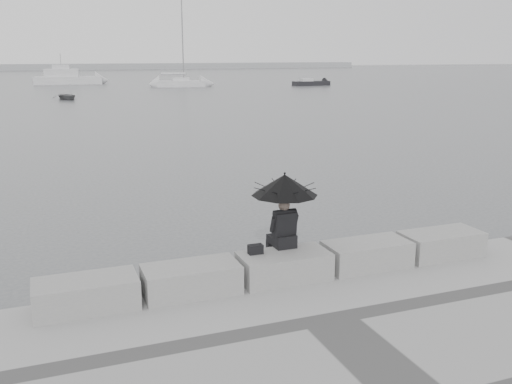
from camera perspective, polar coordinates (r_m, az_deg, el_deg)
name	(u,v)px	position (r m, az deg, el deg)	size (l,w,h in m)	color
ground	(274,296)	(10.90, 1.82, -10.32)	(360.00, 360.00, 0.00)	#474A4C
stone_block_far_left	(86,294)	(9.49, -16.63, -9.79)	(1.60, 0.80, 0.50)	gray
stone_block_left	(191,280)	(9.72, -6.50, -8.69)	(1.60, 0.80, 0.50)	gray
stone_block_centre	(284,266)	(10.23, 2.83, -7.44)	(1.60, 0.80, 0.50)	gray
stone_block_right	(367,255)	(10.99, 11.02, -6.17)	(1.60, 0.80, 0.50)	gray
stone_block_far_right	(441,244)	(11.94, 18.01, -4.98)	(1.60, 0.80, 0.50)	gray
seated_person	(285,193)	(10.18, 2.89, -0.12)	(1.20, 1.20, 1.39)	black
bag	(255,249)	(10.08, -0.05, -5.75)	(0.26, 0.15, 0.17)	black
distant_landmass	(16,67)	(163.78, -22.88, 11.45)	(180.00, 8.00, 2.80)	#97999C
sailboat_right	(181,83)	(79.03, -7.53, 10.79)	(6.74, 3.39, 12.90)	silver
motor_cruiser	(69,78)	(89.03, -18.22, 10.78)	(9.73, 4.06, 4.50)	silver
small_motorboat	(311,83)	(81.74, 5.54, 10.78)	(5.38, 1.89, 1.10)	black
dinghy	(67,97)	(59.60, -18.39, 9.05)	(3.38, 1.43, 0.57)	slate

